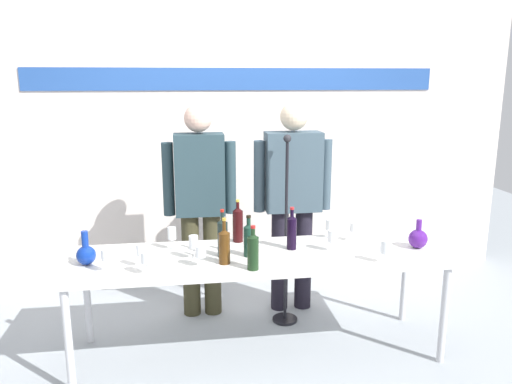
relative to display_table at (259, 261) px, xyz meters
name	(u,v)px	position (x,y,z in m)	size (l,w,h in m)	color
ground_plane	(259,351)	(0.00, 0.00, -0.68)	(10.00, 10.00, 0.00)	#9BA3AA
back_wall	(236,123)	(0.00, 1.50, 0.82)	(5.36, 0.11, 3.00)	silver
display_table	(259,261)	(0.00, 0.00, 0.00)	(2.56, 0.71, 0.73)	silver
decanter_blue_left	(86,254)	(-1.13, -0.03, 0.12)	(0.13, 0.13, 0.22)	navy
decanter_blue_right	(418,238)	(1.13, -0.03, 0.12)	(0.13, 0.13, 0.21)	#511C86
presenter_left	(200,199)	(-0.37, 0.66, 0.30)	(0.57, 0.22, 1.72)	#393620
presenter_right	(293,193)	(0.37, 0.66, 0.32)	(0.64, 0.22, 1.73)	black
wine_bottle_0	(292,231)	(0.24, 0.07, 0.18)	(0.07, 0.07, 0.30)	black
wine_bottle_1	(223,237)	(-0.25, -0.01, 0.19)	(0.07, 0.07, 0.33)	black
wine_bottle_2	(249,239)	(-0.08, -0.03, 0.18)	(0.07, 0.07, 0.28)	#143326
wine_bottle_3	(224,245)	(-0.25, -0.14, 0.18)	(0.07, 0.07, 0.31)	#492A0D
wine_bottle_4	(238,224)	(-0.11, 0.29, 0.19)	(0.08, 0.08, 0.32)	black
wine_bottle_5	(253,250)	(-0.08, -0.27, 0.18)	(0.07, 0.07, 0.29)	black
wine_glass_left_0	(194,242)	(-0.44, -0.03, 0.17)	(0.06, 0.06, 0.16)	white
wine_glass_left_1	(106,256)	(-0.98, -0.19, 0.16)	(0.06, 0.06, 0.15)	white
wine_glass_left_2	(172,234)	(-0.59, 0.18, 0.17)	(0.06, 0.06, 0.16)	white
wine_glass_left_3	(146,258)	(-0.73, -0.26, 0.16)	(0.07, 0.07, 0.15)	white
wine_glass_left_4	(201,252)	(-0.40, -0.18, 0.15)	(0.07, 0.07, 0.14)	white
wine_glass_left_5	(141,251)	(-0.78, -0.13, 0.16)	(0.06, 0.06, 0.15)	white
wine_glass_right_0	(333,237)	(0.51, -0.01, 0.16)	(0.07, 0.07, 0.15)	white
wine_glass_right_1	(355,227)	(0.74, 0.17, 0.16)	(0.07, 0.07, 0.14)	white
wine_glass_right_2	(385,247)	(0.79, -0.28, 0.16)	(0.07, 0.07, 0.15)	white
wine_glass_right_3	(330,225)	(0.58, 0.28, 0.15)	(0.07, 0.07, 0.14)	white
microphone_stand	(286,262)	(0.28, 0.43, -0.18)	(0.20, 0.20, 1.50)	black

